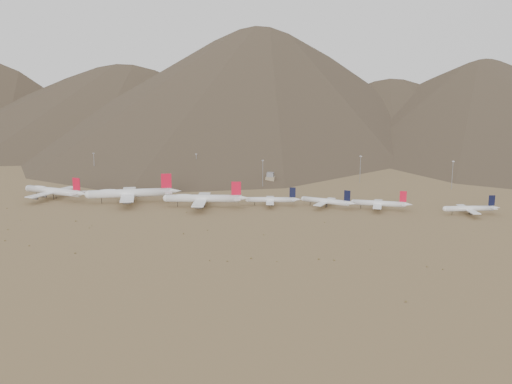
% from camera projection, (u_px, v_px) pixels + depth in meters
% --- Properties ---
extents(ground, '(3000.00, 3000.00, 0.00)m').
position_uv_depth(ground, '(203.00, 214.00, 418.89)').
color(ground, '#97784E').
rests_on(ground, ground).
extents(mountain_ridge, '(4400.00, 1000.00, 300.00)m').
position_uv_depth(mountain_ridge, '(317.00, 53.00, 1254.62)').
color(mountain_ridge, brown).
rests_on(mountain_ridge, ground).
extents(widebody_west, '(64.28, 50.69, 19.48)m').
position_uv_depth(widebody_west, '(54.00, 191.00, 467.96)').
color(widebody_west, white).
rests_on(widebody_west, ground).
extents(widebody_centre, '(72.17, 57.77, 22.57)m').
position_uv_depth(widebody_centre, '(130.00, 193.00, 454.48)').
color(widebody_centre, white).
rests_on(widebody_centre, ground).
extents(widebody_east, '(66.96, 52.27, 20.03)m').
position_uv_depth(widebody_east, '(203.00, 198.00, 438.91)').
color(widebody_east, white).
rests_on(widebody_east, ground).
extents(narrowbody_a, '(43.56, 31.77, 14.47)m').
position_uv_depth(narrowbody_a, '(272.00, 200.00, 444.45)').
color(narrowbody_a, white).
rests_on(narrowbody_a, ground).
extents(narrowbody_b, '(43.38, 32.23, 14.78)m').
position_uv_depth(narrowbody_b, '(327.00, 201.00, 438.31)').
color(narrowbody_b, white).
rests_on(narrowbody_b, ground).
extents(narrowbody_c, '(45.89, 32.92, 15.13)m').
position_uv_depth(narrowbody_c, '(380.00, 203.00, 430.30)').
color(narrowbody_c, white).
rests_on(narrowbody_c, ground).
extents(narrowbody_d, '(42.16, 31.11, 14.20)m').
position_uv_depth(narrowbody_d, '(471.00, 208.00, 415.34)').
color(narrowbody_d, white).
rests_on(narrowbody_d, ground).
extents(control_tower, '(8.00, 8.00, 12.00)m').
position_uv_depth(control_tower, '(270.00, 180.00, 527.61)').
color(control_tower, gray).
rests_on(control_tower, ground).
extents(mast_far_west, '(2.00, 0.60, 25.70)m').
position_uv_depth(mast_far_west, '(94.00, 165.00, 558.73)').
color(mast_far_west, gray).
rests_on(mast_far_west, ground).
extents(mast_west, '(2.00, 0.60, 25.70)m').
position_uv_depth(mast_west, '(196.00, 165.00, 553.39)').
color(mast_west, gray).
rests_on(mast_west, ground).
extents(mast_centre, '(2.00, 0.60, 25.70)m').
position_uv_depth(mast_centre, '(263.00, 173.00, 511.94)').
color(mast_centre, gray).
rests_on(mast_centre, ground).
extents(mast_east, '(2.00, 0.60, 25.70)m').
position_uv_depth(mast_east, '(360.00, 168.00, 538.32)').
color(mast_east, gray).
rests_on(mast_east, ground).
extents(mast_far_east, '(2.00, 0.60, 25.70)m').
position_uv_depth(mast_far_east, '(452.00, 174.00, 506.15)').
color(mast_far_east, gray).
rests_on(mast_far_east, ground).
extents(desert_scrub, '(444.52, 149.33, 0.86)m').
position_uv_depth(desert_scrub, '(144.00, 239.00, 353.21)').
color(desert_scrub, brown).
rests_on(desert_scrub, ground).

